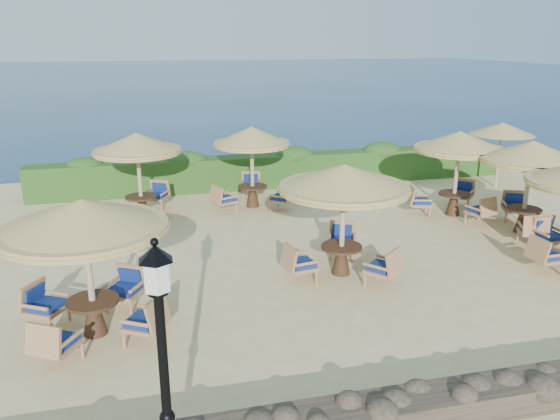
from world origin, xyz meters
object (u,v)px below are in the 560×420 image
object	(u,v)px
cafe_set_1	(343,194)
cafe_set_4	(252,152)
cafe_set_5	(458,156)
extra_parasol	(502,129)
cafe_set_3	(138,155)
cafe_set_0	(86,241)
cafe_set_6	(531,164)
lamp_post	(165,391)

from	to	relation	value
cafe_set_1	cafe_set_4	world-z (taller)	same
cafe_set_5	extra_parasol	bearing A→B (deg)	38.72
cafe_set_3	cafe_set_5	world-z (taller)	same
cafe_set_1	cafe_set_0	bearing A→B (deg)	-164.33
cafe_set_6	cafe_set_0	bearing A→B (deg)	-165.11
cafe_set_4	cafe_set_6	xyz separation A→B (m)	(7.05, -4.28, 0.19)
cafe_set_4	lamp_post	bearing A→B (deg)	-105.47
extra_parasol	cafe_set_6	size ratio (longest dim) A/B	0.85
cafe_set_0	cafe_set_4	bearing A→B (deg)	58.88
extra_parasol	lamp_post	bearing A→B (deg)	-136.40
cafe_set_0	cafe_set_1	size ratio (longest dim) A/B	1.00
cafe_set_0	cafe_set_3	xyz separation A→B (m)	(0.87, 6.95, 0.10)
cafe_set_3	cafe_set_6	xyz separation A→B (m)	(10.61, -3.90, 0.03)
cafe_set_1	cafe_set_6	world-z (taller)	same
extra_parasol	cafe_set_6	distance (m)	5.20
cafe_set_1	cafe_set_4	size ratio (longest dim) A/B	1.10
lamp_post	cafe_set_0	distance (m)	4.47
extra_parasol	cafe_set_3	bearing A→B (deg)	-176.68
extra_parasol	cafe_set_4	bearing A→B (deg)	-177.73
lamp_post	cafe_set_0	world-z (taller)	lamp_post
lamp_post	cafe_set_1	bearing A→B (deg)	54.03
cafe_set_1	cafe_set_4	bearing A→B (deg)	99.81
extra_parasol	cafe_set_0	xyz separation A→B (m)	(-13.81, -7.70, -0.29)
extra_parasol	cafe_set_6	world-z (taller)	cafe_set_6
lamp_post	cafe_set_0	bearing A→B (deg)	105.71
cafe_set_1	cafe_set_6	size ratio (longest dim) A/B	1.06
cafe_set_1	cafe_set_3	bearing A→B (deg)	130.03
cafe_set_5	lamp_post	bearing A→B (deg)	-134.77
cafe_set_0	cafe_set_5	distance (m)	11.53
cafe_set_4	cafe_set_6	bearing A→B (deg)	-31.24
cafe_set_1	lamp_post	bearing A→B (deg)	-125.97
cafe_set_1	cafe_set_3	xyz separation A→B (m)	(-4.56, 5.43, 0.02)
lamp_post	cafe_set_0	xyz separation A→B (m)	(-1.21, 4.30, 0.32)
cafe_set_4	cafe_set_5	distance (m)	6.42
lamp_post	cafe_set_4	distance (m)	12.07
extra_parasol	cafe_set_3	size ratio (longest dim) A/B	0.85
cafe_set_6	cafe_set_4	bearing A→B (deg)	148.76
cafe_set_4	cafe_set_5	size ratio (longest dim) A/B	0.98
cafe_set_3	cafe_set_5	size ratio (longest dim) A/B	1.00
lamp_post	cafe_set_4	xyz separation A→B (m)	(3.22, 11.63, 0.27)
cafe_set_1	cafe_set_6	bearing A→B (deg)	14.19
cafe_set_1	cafe_set_3	distance (m)	7.09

